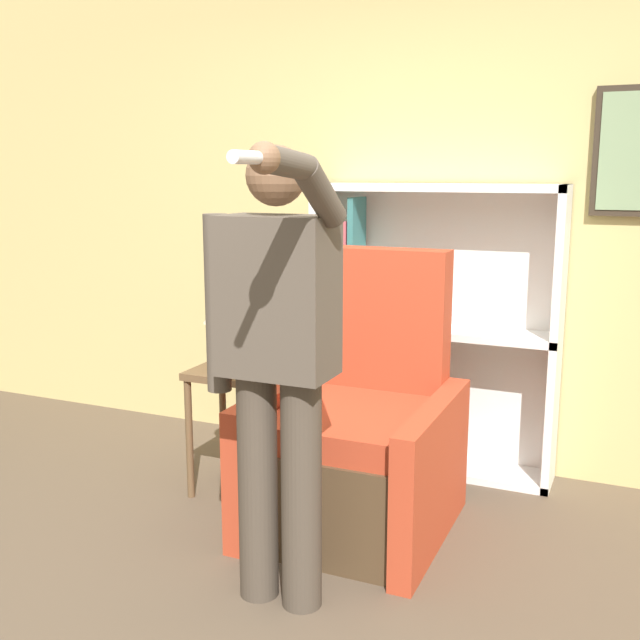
{
  "coord_description": "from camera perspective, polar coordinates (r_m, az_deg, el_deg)",
  "views": [
    {
      "loc": [
        1.18,
        -1.97,
        1.6
      ],
      "look_at": [
        0.02,
        0.68,
        1.03
      ],
      "focal_mm": 42.0,
      "sensor_mm": 36.0,
      "label": 1
    }
  ],
  "objects": [
    {
      "name": "wall_back",
      "position": [
        4.17,
        7.37,
        8.35
      ],
      "size": [
        8.0,
        0.11,
        2.8
      ],
      "color": "tan",
      "rests_on": "ground_plane"
    },
    {
      "name": "bookcase",
      "position": [
        4.1,
        6.73,
        -0.88
      ],
      "size": [
        1.32,
        0.28,
        1.54
      ],
      "color": "white",
      "rests_on": "ground_plane"
    },
    {
      "name": "armchair",
      "position": [
        3.47,
        3.01,
        -9.42
      ],
      "size": [
        0.83,
        0.92,
        1.25
      ],
      "color": "#4C3823",
      "rests_on": "ground_plane"
    },
    {
      "name": "person_standing",
      "position": [
        2.67,
        -3.39,
        -2.58
      ],
      "size": [
        0.55,
        0.78,
        1.69
      ],
      "color": "#473D33",
      "rests_on": "ground_plane"
    },
    {
      "name": "side_table",
      "position": [
        3.79,
        -6.63,
        -5.74
      ],
      "size": [
        0.38,
        0.38,
        0.64
      ],
      "color": "brown",
      "rests_on": "ground_plane"
    },
    {
      "name": "table_lamp",
      "position": [
        3.69,
        -6.78,
        0.71
      ],
      "size": [
        0.28,
        0.28,
        0.38
      ],
      "color": "gold",
      "rests_on": "side_table"
    }
  ]
}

